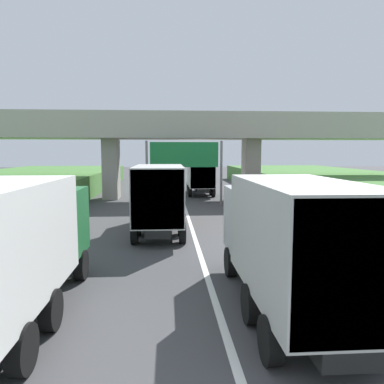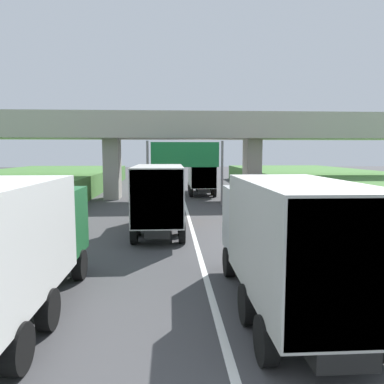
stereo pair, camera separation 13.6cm
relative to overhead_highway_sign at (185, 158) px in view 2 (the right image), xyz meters
The scene contains 11 objects.
lane_centre_stripe 3.85m from the overhead_highway_sign, 90.00° to the right, with size 0.20×87.74×0.01m, color white.
overpass_bridge 5.04m from the overhead_highway_sign, 90.00° to the left, with size 40.00×4.80×7.45m.
overhead_highway_sign is the anchor object (origin of this frame).
truck_green 19.80m from the overhead_highway_sign, 104.84° to the right, with size 2.44×7.30×3.44m.
truck_white 7.96m from the overhead_highway_sign, 76.28° to the left, with size 2.44×7.30×3.44m.
truck_silver 19.21m from the overhead_highway_sign, 84.76° to the right, with size 2.44×7.30×3.44m.
truck_orange 9.79m from the overhead_highway_sign, 100.18° to the right, with size 2.44×7.30×3.44m.
car_red 5.74m from the overhead_highway_sign, ahead, with size 1.86×4.10×1.72m.
construction_barrel_1 16.15m from the overhead_highway_sign, 65.33° to the right, with size 0.57×0.57×0.90m.
construction_barrel_2 12.77m from the overhead_highway_sign, 57.02° to the right, with size 0.57×0.57×0.90m.
construction_barrel_3 9.74m from the overhead_highway_sign, 43.66° to the right, with size 0.57×0.57×0.90m.
Camera 2 is at (-1.15, -2.74, 4.10)m, focal length 34.24 mm.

